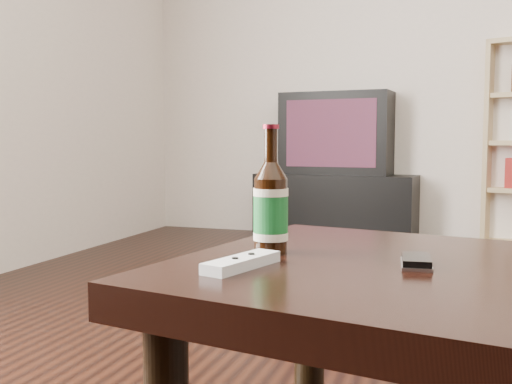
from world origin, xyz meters
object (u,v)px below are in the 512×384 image
(tv_stand, at_px, (339,205))
(phone, at_px, (416,262))
(remote, at_px, (242,262))
(tv, at_px, (340,134))
(beer_bottle, at_px, (271,208))

(tv_stand, height_order, phone, phone)
(tv_stand, xyz_separation_m, phone, (0.74, -3.22, 0.25))
(tv_stand, distance_m, remote, 3.38)
(tv_stand, relative_size, tv, 1.40)
(phone, distance_m, remote, 0.30)
(beer_bottle, height_order, phone, beer_bottle)
(tv, xyz_separation_m, remote, (0.46, -3.33, -0.26))
(tv_stand, xyz_separation_m, beer_bottle, (0.47, -3.18, 0.33))
(tv_stand, bearing_deg, phone, -72.08)
(beer_bottle, distance_m, phone, 0.29)
(tv_stand, distance_m, phone, 3.32)
(tv_stand, xyz_separation_m, remote, (0.46, -3.34, 0.25))
(remote, bearing_deg, phone, 37.83)
(beer_bottle, height_order, remote, beer_bottle)
(tv_stand, xyz_separation_m, tv, (-0.00, -0.00, 0.51))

